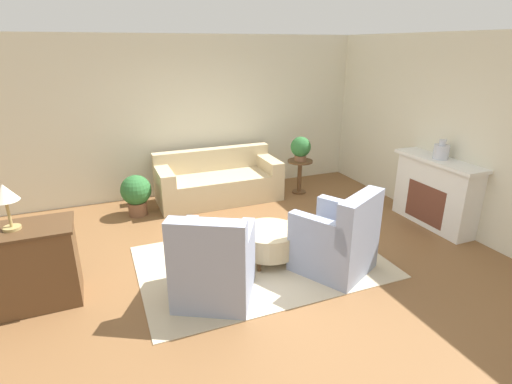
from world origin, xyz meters
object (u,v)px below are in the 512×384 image
at_px(potted_plant_on_side_table, 301,148).
at_px(table_lamp, 4,196).
at_px(dresser, 21,267).
at_px(potted_plant_floor, 136,193).
at_px(vase_mantel_near, 441,151).
at_px(ottoman_table, 269,240).
at_px(couch, 218,182).
at_px(armchair_right, 338,241).
at_px(side_table, 300,171).
at_px(armchair_left, 213,267).

bearing_deg(potted_plant_on_side_table, table_lamp, -155.52).
height_order(dresser, table_lamp, table_lamp).
bearing_deg(potted_plant_floor, vase_mantel_near, -26.86).
bearing_deg(ottoman_table, couch, 89.12).
relative_size(ottoman_table, table_lamp, 1.60).
xyz_separation_m(armchair_right, side_table, (0.88, 2.62, 0.02)).
relative_size(ottoman_table, side_table, 1.22).
distance_m(ottoman_table, side_table, 2.58).
bearing_deg(potted_plant_floor, side_table, -1.37).
bearing_deg(armchair_left, potted_plant_on_side_table, 47.10).
xyz_separation_m(couch, vase_mantel_near, (2.71, -2.28, 0.85)).
bearing_deg(vase_mantel_near, side_table, 120.80).
height_order(vase_mantel_near, potted_plant_floor, vase_mantel_near).
bearing_deg(side_table, dresser, -155.52).
distance_m(side_table, potted_plant_on_side_table, 0.45).
xyz_separation_m(vase_mantel_near, potted_plant_on_side_table, (-1.21, 2.03, -0.30)).
distance_m(armchair_right, dresser, 3.50).
xyz_separation_m(armchair_left, dresser, (-1.88, 0.66, 0.06)).
relative_size(side_table, potted_plant_on_side_table, 1.43).
distance_m(vase_mantel_near, potted_plant_floor, 4.71).
distance_m(couch, table_lamp, 3.70).
bearing_deg(ottoman_table, potted_plant_on_side_table, 53.29).
relative_size(potted_plant_on_side_table, table_lamp, 0.92).
bearing_deg(table_lamp, side_table, 24.48).
bearing_deg(table_lamp, potted_plant_on_side_table, 24.48).
bearing_deg(potted_plant_floor, table_lamp, -124.17).
distance_m(armchair_left, vase_mantel_near, 3.77).
relative_size(dresser, potted_plant_on_side_table, 2.54).
bearing_deg(potted_plant_floor, ottoman_table, -56.85).
relative_size(side_table, vase_mantel_near, 2.20).
bearing_deg(side_table, vase_mantel_near, -59.20).
relative_size(armchair_right, vase_mantel_near, 3.86).
height_order(ottoman_table, table_lamp, table_lamp).
bearing_deg(potted_plant_on_side_table, couch, 170.47).
relative_size(ottoman_table, vase_mantel_near, 2.68).
bearing_deg(ottoman_table, potted_plant_floor, 123.15).
relative_size(vase_mantel_near, table_lamp, 0.60).
xyz_separation_m(side_table, potted_plant_on_side_table, (0.00, 0.00, 0.45)).
height_order(dresser, potted_plant_floor, dresser).
xyz_separation_m(armchair_right, dresser, (-3.44, 0.66, 0.06)).
distance_m(vase_mantel_near, table_lamp, 5.52).
relative_size(armchair_left, vase_mantel_near, 3.86).
bearing_deg(armchair_right, dresser, 169.17).
distance_m(armchair_left, dresser, 1.99).
bearing_deg(table_lamp, potted_plant_floor, 55.83).
height_order(armchair_right, ottoman_table, armchair_right).
bearing_deg(dresser, couch, 38.26).
distance_m(armchair_right, vase_mantel_near, 2.30).
bearing_deg(couch, potted_plant_on_side_table, -9.53).
relative_size(armchair_left, armchair_right, 1.00).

